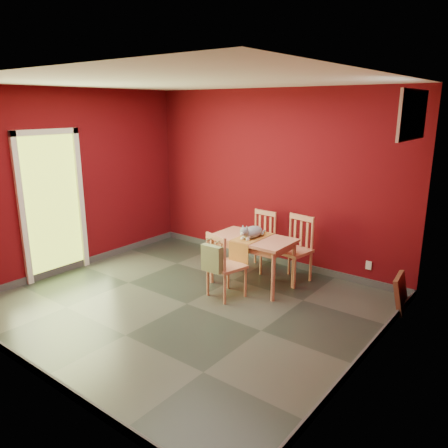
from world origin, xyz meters
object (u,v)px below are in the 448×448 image
Objects in this scene: dining_table at (252,243)px; picture_frame at (401,293)px; chair_far_right at (294,248)px; cat at (253,230)px; chair_near at (224,265)px; chair_far_left at (260,240)px; tote_bag at (212,258)px.

picture_frame is at bearing 14.04° from dining_table.
picture_frame is at bearing -1.84° from chair_far_right.
picture_frame is at bearing -3.34° from cat.
cat reaches higher than picture_frame.
dining_table is 1.98m from picture_frame.
chair_near is at bearing -96.86° from dining_table.
cat reaches higher than chair_far_left.
dining_table is 2.75× the size of tote_bag.
chair_far_left is at bearing 175.54° from picture_frame.
chair_near is 2.14× the size of tote_bag.
chair_far_right reaches higher than chair_near.
cat is (-0.37, -0.53, 0.33)m from chair_far_right.
dining_table is 1.26× the size of chair_far_left.
dining_table is at bearing 101.48° from cat.
chair_far_right reaches higher than chair_far_left.
dining_table is at bearing 82.83° from tote_bag.
chair_far_left reaches higher than picture_frame.
cat is at bearing -165.62° from picture_frame.
tote_bag reaches higher than dining_table.
chair_far_left is at bearing 100.77° from chair_near.
chair_near is at bearing -112.35° from chair_far_right.
chair_near reaches higher than picture_frame.
tote_bag is 2.36m from picture_frame.
chair_far_right is at bearing 54.28° from dining_table.
chair_far_left is 0.68m from chair_far_right.
tote_bag reaches higher than picture_frame.
chair_near is at bearing -79.23° from chair_far_left.
dining_table is 1.19× the size of chair_far_right.
chair_far_left is 0.80m from cat.
chair_far_left is 1.42m from tote_bag.
chair_near is 1.90× the size of picture_frame.
chair_far_right reaches higher than dining_table.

